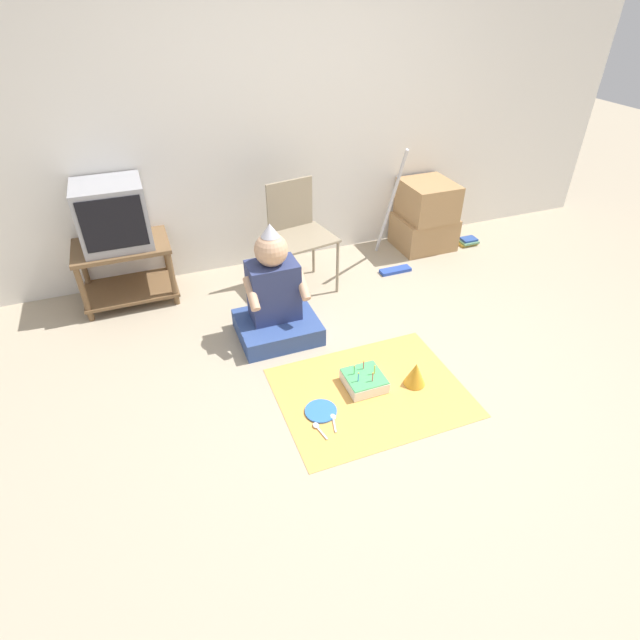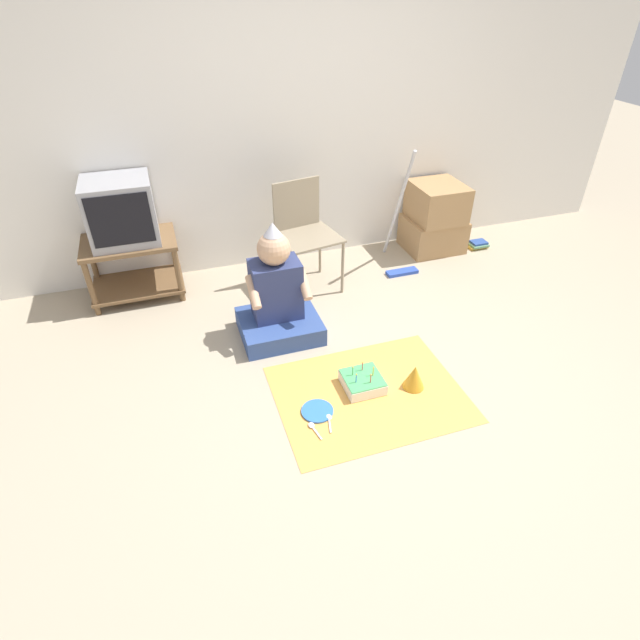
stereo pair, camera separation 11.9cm
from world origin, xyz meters
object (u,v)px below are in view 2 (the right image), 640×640
object	(u,v)px
cardboard_box_stack	(435,218)
paper_plate	(317,411)
birthday_cake	(363,382)
party_hat_blue	(414,377)
book_pile	(478,244)
tv	(121,211)
folding_chair	(304,227)
dust_mop	(400,238)
person_seated	(277,300)

from	to	relation	value
cardboard_box_stack	paper_plate	distance (m)	2.44
birthday_cake	party_hat_blue	world-z (taller)	party_hat_blue
book_pile	tv	bearing A→B (deg)	177.06
birthday_cake	cardboard_box_stack	bearing A→B (deg)	49.47
paper_plate	birthday_cake	bearing A→B (deg)	19.15
cardboard_box_stack	tv	bearing A→B (deg)	179.29
cardboard_box_stack	party_hat_blue	size ratio (longest dim) A/B	3.87
folding_chair	cardboard_box_stack	distance (m)	1.38
folding_chair	dust_mop	distance (m)	0.89
tv	folding_chair	distance (m)	1.38
birthday_cake	party_hat_blue	distance (m)	0.33
folding_chair	birthday_cake	xyz separation A→B (m)	(-0.03, -1.35, -0.47)
person_seated	paper_plate	world-z (taller)	person_seated
book_pile	party_hat_blue	size ratio (longest dim) A/B	1.14
folding_chair	party_hat_blue	xyz separation A→B (m)	(0.29, -1.45, -0.43)
dust_mop	book_pile	bearing A→B (deg)	8.04
book_pile	party_hat_blue	bearing A→B (deg)	-133.48
cardboard_box_stack	book_pile	xyz separation A→B (m)	(0.43, -0.13, -0.28)
folding_chair	cardboard_box_stack	size ratio (longest dim) A/B	1.38
tv	cardboard_box_stack	distance (m)	2.70
folding_chair	party_hat_blue	bearing A→B (deg)	-78.89
tv	birthday_cake	distance (m)	2.19
birthday_cake	party_hat_blue	bearing A→B (deg)	-17.82
birthday_cake	paper_plate	world-z (taller)	birthday_cake
tv	folding_chair	bearing A→B (deg)	-11.69
dust_mop	party_hat_blue	xyz separation A→B (m)	(-0.57, -1.44, -0.21)
book_pile	paper_plate	bearing A→B (deg)	-143.43
folding_chair	tv	bearing A→B (deg)	168.31
tv	party_hat_blue	size ratio (longest dim) A/B	2.99
person_seated	party_hat_blue	world-z (taller)	person_seated
cardboard_box_stack	folding_chair	bearing A→B (deg)	-169.72
paper_plate	cardboard_box_stack	bearing A→B (deg)	45.14
cardboard_box_stack	party_hat_blue	distance (m)	2.01
paper_plate	person_seated	bearing A→B (deg)	90.87
party_hat_blue	dust_mop	bearing A→B (deg)	68.24
person_seated	party_hat_blue	size ratio (longest dim) A/B	5.30
tv	person_seated	size ratio (longest dim) A/B	0.56
book_pile	paper_plate	size ratio (longest dim) A/B	0.95
tv	cardboard_box_stack	bearing A→B (deg)	-0.71
dust_mop	person_seated	xyz separation A→B (m)	(-1.24, -0.59, -0.02)
dust_mop	party_hat_blue	bearing A→B (deg)	-111.76
birthday_cake	paper_plate	distance (m)	0.36
tv	book_pile	size ratio (longest dim) A/B	2.63
cardboard_box_stack	person_seated	xyz separation A→B (m)	(-1.72, -0.85, -0.02)
dust_mop	birthday_cake	xyz separation A→B (m)	(-0.89, -1.34, -0.25)
folding_chair	cardboard_box_stack	xyz separation A→B (m)	(1.34, 0.24, -0.21)
tv	folding_chair	world-z (taller)	tv
person_seated	paper_plate	size ratio (longest dim) A/B	4.41
book_pile	paper_plate	xyz separation A→B (m)	(-2.14, -1.59, -0.02)
cardboard_box_stack	book_pile	world-z (taller)	cardboard_box_stack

